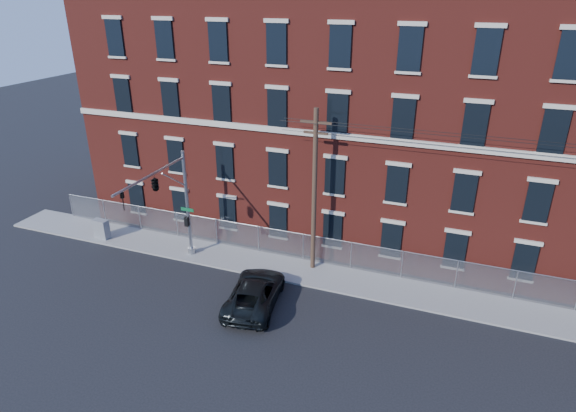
% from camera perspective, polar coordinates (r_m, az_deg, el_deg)
% --- Properties ---
extents(ground, '(140.00, 140.00, 0.00)m').
position_cam_1_polar(ground, '(26.98, -5.01, -12.34)').
color(ground, black).
rests_on(ground, ground).
extents(sidewalk, '(65.00, 3.00, 0.12)m').
position_cam_1_polar(sidewalk, '(29.25, 21.84, -10.88)').
color(sidewalk, '#999690').
rests_on(sidewalk, ground).
extents(mill_building, '(55.30, 14.32, 16.30)m').
position_cam_1_polar(mill_building, '(34.37, 24.02, 8.82)').
color(mill_building, maroon).
rests_on(mill_building, ground).
extents(chain_link_fence, '(59.06, 0.06, 1.85)m').
position_cam_1_polar(chain_link_fence, '(29.84, 22.15, -7.93)').
color(chain_link_fence, '#A5A8AD').
rests_on(chain_link_fence, ground).
extents(traffic_signal_mast, '(0.90, 6.75, 7.00)m').
position_cam_1_polar(traffic_signal_mast, '(28.78, -14.40, 1.68)').
color(traffic_signal_mast, '#9EA0A5').
rests_on(traffic_signal_mast, ground).
extents(utility_pole_near, '(1.80, 0.28, 10.00)m').
position_cam_1_polar(utility_pole_near, '(28.30, 3.11, 1.94)').
color(utility_pole_near, '#4C3526').
rests_on(utility_pole_near, ground).
extents(pickup_truck, '(3.34, 5.82, 1.53)m').
position_cam_1_polar(pickup_truck, '(27.14, -3.93, -10.09)').
color(pickup_truck, black).
rests_on(pickup_truck, ground).
extents(utility_cabinet, '(1.13, 0.62, 1.36)m').
position_cam_1_polar(utility_cabinet, '(36.14, -21.06, -2.52)').
color(utility_cabinet, slate).
rests_on(utility_cabinet, sidewalk).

